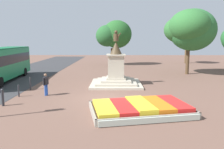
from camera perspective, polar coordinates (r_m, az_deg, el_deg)
The scene contains 11 objects.
ground_plane at distance 15.00m, azimuth -1.77°, elevation -6.36°, with size 89.59×89.59×0.00m, color brown.
flower_planter at distance 12.22m, azimuth 7.62°, elevation -8.77°, with size 5.90×4.31×0.59m.
statue_monument at distance 19.45m, azimuth 1.03°, elevation 0.35°, with size 4.44×4.44×4.81m.
city_bus at distance 23.55m, azimuth -27.10°, elevation 2.86°, with size 3.05×10.49×3.24m.
pedestrian_with_handbag at distance 16.39m, azimuth -16.91°, elevation -2.12°, with size 0.33×0.55×1.61m.
kerb_bollard_mid_a at distance 14.85m, azimuth -26.68°, elevation -5.26°, with size 0.18×0.18×1.06m.
kerb_bollard_mid_b at distance 16.78m, azimuth -23.22°, elevation -3.84°, with size 0.11×0.11×0.88m.
kerb_bollard_north at distance 18.77m, azimuth -20.57°, elevation -2.16°, with size 0.12×0.12×1.02m.
park_tree_far_left at distance 40.20m, azimuth 19.58°, elevation 8.55°, with size 3.54×3.93×5.42m.
park_tree_behind_statue at distance 35.33m, azimuth 0.48°, elevation 10.31°, with size 5.70×4.34×7.12m.
park_tree_street_side at distance 27.06m, azimuth 19.55°, elevation 11.18°, with size 5.79×5.89×7.53m.
Camera 1 is at (0.58, -14.46, 3.95)m, focal length 35.00 mm.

